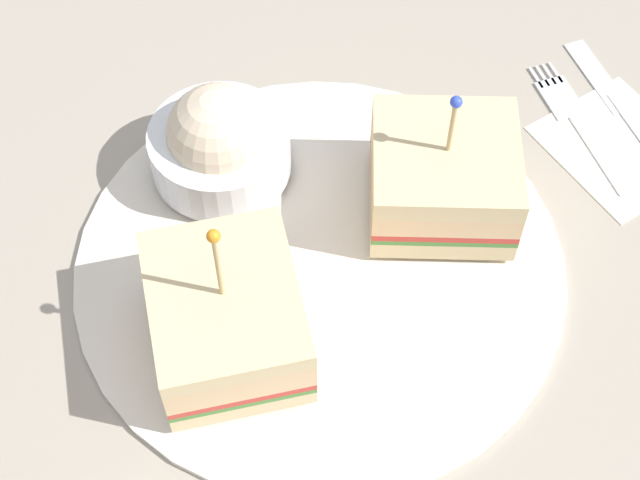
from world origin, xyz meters
The scene contains 8 objects.
ground_plane centered at (0.00, 0.00, -1.00)cm, with size 93.10×93.10×2.00cm, color #9E9384.
plate centered at (0.00, 0.00, 0.43)cm, with size 29.35×29.35×0.86cm, color silver.
sandwich_half_front centered at (7.28, 1.49, 3.48)cm, with size 10.98×11.86×10.77cm.
sandwich_half_back centered at (-8.36, 0.93, 3.49)cm, with size 11.80×11.74×9.60cm.
coleslaw_bowl centered at (1.00, -9.28, 3.24)cm, with size 8.76×8.76×6.31cm.
napkin centered at (-21.33, 3.87, 0.07)cm, with size 9.37×8.43×0.15cm, color beige.
fork centered at (-20.70, -0.18, 0.17)cm, with size 4.41×11.73×0.35cm.
knife centered at (-23.95, 0.80, 0.18)cm, with size 4.53×13.27×0.35cm.
Camera 1 is at (18.22, 25.57, 49.55)cm, focal length 54.80 mm.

